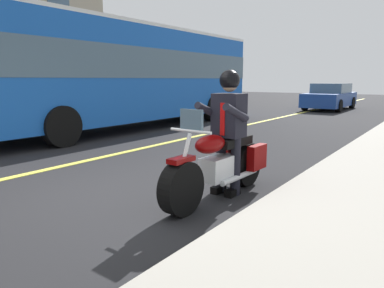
# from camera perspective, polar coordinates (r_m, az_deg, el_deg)

# --- Properties ---
(ground_plane) EXTENTS (80.00, 80.00, 0.00)m
(ground_plane) POSITION_cam_1_polar(r_m,az_deg,el_deg) (5.11, -14.73, -8.42)
(ground_plane) COLOR black
(lane_center_stripe) EXTENTS (60.00, 0.16, 0.01)m
(lane_center_stripe) POSITION_cam_1_polar(r_m,az_deg,el_deg) (6.72, -25.76, -4.56)
(lane_center_stripe) COLOR #E5DB4C
(lane_center_stripe) RESTS_ON ground_plane
(motorcycle_main) EXTENTS (2.22, 0.63, 1.26)m
(motorcycle_main) POSITION_cam_1_polar(r_m,az_deg,el_deg) (4.90, 4.57, -3.38)
(motorcycle_main) COLOR black
(motorcycle_main) RESTS_ON ground_plane
(rider_main) EXTENTS (0.63, 0.56, 1.74)m
(rider_main) POSITION_cam_1_polar(r_m,az_deg,el_deg) (4.96, 5.84, 3.61)
(rider_main) COLOR black
(rider_main) RESTS_ON ground_plane
(bus_far) EXTENTS (11.05, 2.70, 3.30)m
(bus_far) POSITION_cam_1_polar(r_m,az_deg,el_deg) (12.25, -9.70, 11.40)
(bus_far) COLOR blue
(bus_far) RESTS_ON ground_plane
(car_silver) EXTENTS (4.60, 1.92, 1.40)m
(car_silver) POSITION_cam_1_polar(r_m,az_deg,el_deg) (20.82, 21.25, 7.07)
(car_silver) COLOR navy
(car_silver) RESTS_ON ground_plane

